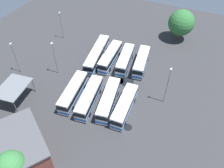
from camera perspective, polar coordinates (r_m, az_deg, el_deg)
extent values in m
plane|color=#333335|center=(52.62, -0.57, 0.57)|extent=(91.66, 91.66, 0.00)
cube|color=silver|center=(58.04, -3.81, 7.58)|extent=(14.06, 4.72, 2.94)
cube|color=beige|center=(57.14, -3.88, 8.82)|extent=(13.48, 4.44, 0.14)
cube|color=black|center=(57.76, -3.83, 7.96)|extent=(14.13, 4.77, 0.94)
cube|color=#1E56A8|center=(58.54, -3.77, 6.94)|extent=(14.13, 4.77, 0.59)
cube|color=black|center=(52.63, -6.17, 3.71)|extent=(0.39, 2.00, 1.08)
cube|color=#47474C|center=(59.20, -3.35, 8.44)|extent=(1.30, 2.62, 2.82)
cylinder|color=black|center=(55.37, -4.01, 3.79)|extent=(1.04, 0.46, 1.00)
cylinder|color=black|center=(56.02, -6.21, 4.17)|extent=(1.04, 0.46, 1.00)
cylinder|color=black|center=(61.79, -1.51, 8.78)|extent=(1.04, 0.46, 1.00)
cylinder|color=black|center=(62.37, -3.53, 9.08)|extent=(1.04, 0.46, 1.00)
cube|color=silver|center=(57.06, -0.46, 6.96)|extent=(11.06, 3.20, 2.94)
cube|color=beige|center=(56.14, -0.47, 8.21)|extent=(10.61, 2.97, 0.14)
cube|color=black|center=(56.78, -0.46, 7.34)|extent=(11.12, 3.24, 0.94)
cube|color=#1E56A8|center=(57.56, -0.45, 6.31)|extent=(11.12, 3.24, 0.59)
cube|color=black|center=(52.77, -2.61, 4.08)|extent=(0.20, 2.02, 1.08)
cylinder|color=black|center=(55.09, -0.63, 3.66)|extent=(1.02, 0.37, 1.00)
cylinder|color=black|center=(55.76, -2.80, 4.19)|extent=(1.02, 0.37, 1.00)
cylinder|color=black|center=(60.05, 1.74, 7.58)|extent=(1.02, 0.37, 1.00)
cylinder|color=black|center=(60.68, -0.29, 8.04)|extent=(1.02, 0.37, 1.00)
cube|color=silver|center=(56.20, 3.36, 6.21)|extent=(10.44, 3.98, 2.94)
cube|color=beige|center=(55.27, 3.42, 7.46)|extent=(10.01, 3.73, 0.14)
cube|color=black|center=(55.91, 3.38, 6.59)|extent=(10.49, 4.03, 0.94)
cube|color=#1E56A8|center=(56.71, 3.32, 5.55)|extent=(10.49, 4.03, 0.59)
cube|color=black|center=(51.99, 2.06, 3.38)|extent=(0.37, 2.00, 1.08)
cylinder|color=black|center=(54.45, 3.68, 2.98)|extent=(1.03, 0.45, 1.00)
cylinder|color=black|center=(54.83, 1.38, 3.41)|extent=(1.03, 0.45, 1.00)
cylinder|color=black|center=(59.27, 5.10, 6.84)|extent=(1.03, 0.45, 1.00)
cylinder|color=black|center=(59.61, 2.96, 7.23)|extent=(1.03, 0.45, 1.00)
cube|color=silver|center=(55.92, 7.46, 5.63)|extent=(10.29, 3.91, 2.94)
cube|color=beige|center=(54.98, 7.61, 6.89)|extent=(9.87, 3.65, 0.14)
cube|color=black|center=(55.63, 7.51, 6.01)|extent=(10.35, 3.95, 0.94)
cube|color=#1E56A8|center=(56.43, 7.39, 4.98)|extent=(10.35, 3.95, 0.59)
cube|color=black|center=(51.71, 6.46, 2.80)|extent=(0.36, 2.00, 1.08)
cylinder|color=black|center=(54.25, 7.89, 2.40)|extent=(1.03, 0.44, 1.00)
cylinder|color=black|center=(54.47, 5.56, 2.86)|extent=(1.03, 0.44, 1.00)
cylinder|color=black|center=(59.05, 9.01, 6.26)|extent=(1.03, 0.44, 1.00)
cylinder|color=black|center=(59.25, 6.85, 6.67)|extent=(1.03, 0.44, 1.00)
cube|color=silver|center=(48.52, -9.82, -2.02)|extent=(10.91, 3.94, 2.94)
cube|color=beige|center=(47.44, -10.04, -0.73)|extent=(10.46, 3.68, 0.14)
cube|color=black|center=(48.19, -9.89, -1.63)|extent=(10.96, 3.98, 0.94)
cube|color=#1E56A8|center=(49.11, -9.71, -2.68)|extent=(10.96, 3.98, 0.59)
cube|color=black|center=(45.07, -12.64, -6.21)|extent=(0.34, 2.00, 1.08)
cylinder|color=black|center=(47.15, -9.99, -6.16)|extent=(1.03, 0.44, 1.00)
cylinder|color=black|center=(47.98, -12.46, -5.51)|extent=(1.03, 0.44, 1.00)
cylinder|color=black|center=(51.09, -7.01, -0.72)|extent=(1.03, 0.44, 1.00)
cylinder|color=black|center=(51.86, -9.33, -0.20)|extent=(1.03, 0.44, 1.00)
cube|color=silver|center=(46.97, -5.77, -3.44)|extent=(10.99, 4.06, 2.94)
cube|color=beige|center=(45.84, -5.91, -2.14)|extent=(10.54, 3.80, 0.14)
cube|color=black|center=(46.62, -5.82, -3.05)|extent=(11.05, 4.10, 0.94)
cube|color=#1E56A8|center=(47.58, -5.70, -4.11)|extent=(11.05, 4.10, 0.59)
cube|color=black|center=(43.41, -8.30, -7.97)|extent=(0.36, 2.00, 1.08)
cylinder|color=black|center=(45.66, -5.78, -7.78)|extent=(1.03, 0.45, 1.00)
cylinder|color=black|center=(46.31, -8.42, -7.12)|extent=(1.03, 0.45, 1.00)
cylinder|color=black|center=(49.70, -3.12, -1.98)|extent=(1.03, 0.45, 1.00)
cylinder|color=black|center=(50.30, -5.57, -1.46)|extent=(1.03, 0.45, 1.00)
cube|color=silver|center=(46.30, -0.87, -4.05)|extent=(10.99, 4.35, 2.94)
cube|color=beige|center=(45.16, -0.89, -2.75)|extent=(10.53, 4.08, 0.14)
cube|color=black|center=(45.95, -0.87, -3.66)|extent=(11.05, 4.39, 0.94)
cube|color=#1E56A8|center=(46.92, -0.86, -4.72)|extent=(11.05, 4.39, 0.59)
cube|color=black|center=(42.60, -2.77, -8.76)|extent=(0.42, 1.99, 1.08)
cylinder|color=black|center=(45.05, -0.55, -8.45)|extent=(1.04, 0.48, 1.00)
cylinder|color=black|center=(45.47, -3.34, -7.87)|extent=(1.04, 0.48, 1.00)
cylinder|color=black|center=(49.23, 1.43, -2.48)|extent=(1.04, 0.48, 1.00)
cylinder|color=black|center=(49.62, -1.12, -2.01)|extent=(1.04, 0.48, 1.00)
cube|color=silver|center=(45.31, 3.24, -5.56)|extent=(10.44, 3.11, 2.94)
cube|color=beige|center=(44.15, 3.32, -4.27)|extent=(10.01, 2.89, 0.14)
cube|color=black|center=(44.96, 3.26, -5.17)|extent=(10.49, 3.15, 0.94)
cube|color=#1E56A8|center=(45.94, 3.20, -6.22)|extent=(10.49, 3.15, 0.59)
cube|color=black|center=(41.84, 0.96, -10.10)|extent=(0.19, 2.02, 1.08)
cylinder|color=black|center=(44.23, 3.23, -9.98)|extent=(1.02, 0.36, 1.00)
cylinder|color=black|center=(44.64, 0.45, -9.14)|extent=(1.02, 0.36, 1.00)
cylinder|color=black|center=(48.12, 5.69, -4.18)|extent=(1.02, 0.36, 1.00)
cylinder|color=black|center=(48.50, 3.13, -3.47)|extent=(1.02, 0.36, 1.00)
cube|color=brown|center=(42.11, -21.51, -14.59)|extent=(10.96, 12.13, 4.56)
cube|color=#4C4C51|center=(40.15, -22.43, -12.72)|extent=(11.62, 12.85, 0.36)
cube|color=black|center=(46.26, -22.85, -10.38)|extent=(1.53, 1.05, 2.20)
cube|color=slate|center=(50.30, -23.95, -0.78)|extent=(7.89, 6.20, 0.20)
cylinder|color=#59595B|center=(48.72, -23.29, -5.63)|extent=(0.20, 0.20, 3.67)
cylinder|color=#59595B|center=(52.01, -19.29, -0.38)|extent=(0.20, 0.20, 3.67)
cylinder|color=#59595B|center=(54.59, -23.39, 0.67)|extent=(0.20, 0.20, 3.67)
cylinder|color=slate|center=(57.38, -23.23, 5.91)|extent=(0.16, 0.16, 7.95)
cube|color=silver|center=(55.15, -24.43, 9.27)|extent=(0.56, 0.28, 0.20)
cylinder|color=slate|center=(53.94, -14.25, 6.13)|extent=(0.16, 0.16, 8.38)
cube|color=silver|center=(51.46, -15.10, 9.95)|extent=(0.56, 0.28, 0.20)
cylinder|color=slate|center=(46.43, 13.78, -0.69)|extent=(0.16, 0.16, 8.95)
cube|color=silver|center=(43.37, 14.80, 3.67)|extent=(0.56, 0.28, 0.20)
cylinder|color=slate|center=(66.91, -12.67, 14.14)|extent=(0.16, 0.16, 7.77)
cube|color=silver|center=(65.03, -13.25, 17.23)|extent=(0.56, 0.28, 0.20)
sphere|color=#387A3D|center=(38.60, -24.41, -18.44)|extent=(4.69, 4.69, 4.69)
cylinder|color=brown|center=(69.09, 16.49, 11.69)|extent=(0.44, 0.44, 2.20)
sphere|color=#2D6B33|center=(67.06, 17.21, 14.66)|extent=(7.18, 7.18, 7.18)
cylinder|color=black|center=(52.81, 1.72, 0.75)|extent=(2.35, 2.35, 0.01)
cylinder|color=black|center=(52.79, 3.74, 0.64)|extent=(3.34, 3.34, 0.01)
cylinder|color=black|center=(44.35, 4.02, -10.92)|extent=(1.69, 1.69, 0.01)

